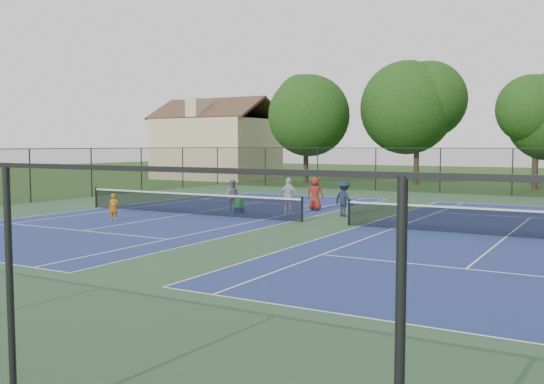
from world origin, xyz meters
The scene contains 16 objects.
ground centered at (0.00, 0.00, 0.00)m, with size 140.00×140.00×0.00m, color #234716.
court_pad centered at (0.00, 0.00, 0.00)m, with size 36.00×36.00×0.01m, color #335B35.
tennis_court_left centered at (-7.00, 0.00, 0.10)m, with size 12.00×23.83×1.07m.
tennis_court_right centered at (7.00, 0.00, 0.10)m, with size 12.00×23.83×1.07m.
perimeter_fence centered at (0.00, 0.00, 1.60)m, with size 36.08×36.08×3.02m.
tree_back_a centered at (-13.00, 24.00, 6.04)m, with size 6.80×6.80×9.15m.
tree_back_b centered at (-4.00, 26.00, 6.60)m, with size 7.60×7.60×10.03m.
tree_back_c centered at (5.00, 25.00, 5.48)m, with size 6.00×6.00×8.40m.
clapboard_house centered at (-23.00, 25.00, 3.09)m, with size 10.80×8.10×7.65m.
child_player centered at (-8.13, -3.64, 0.59)m, with size 0.43×0.28×1.17m, color #CF6D0D.
instructor centered at (-6.06, 2.26, 0.76)m, with size 0.74×0.58×1.52m, color gray.
bystander_a centered at (-2.76, 2.01, 0.86)m, with size 1.01×0.42×1.72m, color silver.
bystander_b centered at (-0.34, 2.75, 0.81)m, with size 1.05×0.60×1.62m, color #182335.
bystander_c centered at (-2.60, 4.45, 0.82)m, with size 0.80×0.52×1.65m, color maroon.
ball_crate centered at (-5.04, 1.35, 0.15)m, with size 0.37×0.30×0.30m, color navy.
ball_hopper centered at (-5.04, 1.35, 0.50)m, with size 0.34×0.28×0.40m, color green.
Camera 1 is at (10.38, -22.31, 3.22)m, focal length 40.00 mm.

